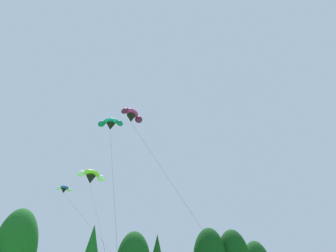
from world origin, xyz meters
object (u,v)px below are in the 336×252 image
parafoil_kite_high_lime_white (91,176)px  parafoil_kite_far_magenta (132,116)px  parafoil_kite_mid_blue_white (64,189)px  parafoil_kite_low_teal (111,124)px

parafoil_kite_high_lime_white → parafoil_kite_far_magenta: parafoil_kite_far_magenta is taller
parafoil_kite_mid_blue_white → parafoil_kite_far_magenta: (5.65, -11.85, 5.83)m
parafoil_kite_high_lime_white → parafoil_kite_far_magenta: bearing=-67.0°
parafoil_kite_mid_blue_white → parafoil_kite_low_teal: parafoil_kite_low_teal is taller
parafoil_kite_far_magenta → parafoil_kite_high_lime_white: bearing=113.0°
parafoil_kite_mid_blue_white → parafoil_kite_far_magenta: 14.37m
parafoil_kite_far_magenta → parafoil_kite_low_teal: (-2.46, -0.80, -2.09)m
parafoil_kite_mid_blue_white → parafoil_kite_low_teal: 13.58m
parafoil_kite_mid_blue_white → parafoil_kite_low_teal: (3.19, -12.66, 3.74)m
parafoil_kite_high_lime_white → parafoil_kite_far_magenta: size_ratio=1.07×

